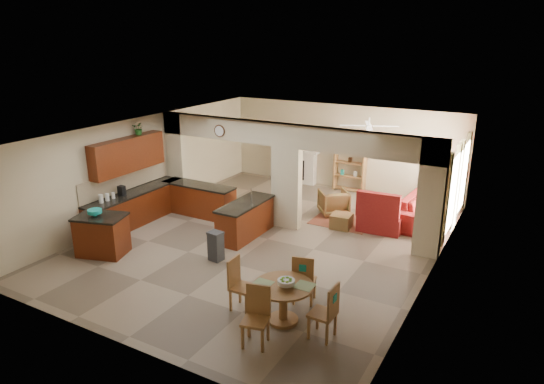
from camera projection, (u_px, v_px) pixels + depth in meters
The scene contains 39 objects.
floor at pixel (268, 239), 12.32m from camera, with size 10.00×10.00×0.00m, color #7F6D58.
ceiling at pixel (267, 130), 11.45m from camera, with size 10.00×10.00×0.00m, color white.
wall_back at pixel (343, 147), 16.03m from camera, with size 8.00×8.00×0.00m, color beige.
wall_front at pixel (112, 268), 7.75m from camera, with size 8.00×8.00×0.00m, color beige.
wall_left at pixel (146, 166), 13.75m from camera, with size 10.00×10.00×0.00m, color beige.
wall_right at pixel (435, 215), 10.03m from camera, with size 10.00×10.00×0.00m, color beige.
partition_left_pier at pixel (177, 160), 14.44m from camera, with size 0.60×0.25×2.80m, color beige.
partition_center_pier at pixel (286, 188), 12.81m from camera, with size 0.80×0.25×2.20m, color beige.
partition_right_pier at pixel (431, 199), 10.99m from camera, with size 0.60×0.25×2.80m, color beige.
partition_header at pixel (287, 135), 12.38m from camera, with size 8.00×0.25×0.60m, color beige.
kitchen_counter at pixel (162, 204), 13.49m from camera, with size 2.52×3.29×1.48m.
upper_cabinets at pixel (128, 155), 12.84m from camera, with size 0.35×2.40×0.90m, color #491A08.
peninsula at pixel (245, 219), 12.37m from camera, with size 0.70×1.85×0.91m.
wall_clock at pixel (219, 131), 13.20m from camera, with size 0.34×0.34×0.03m, color #4E301A.
rug at pixel (342, 221), 13.50m from camera, with size 1.60×1.30×0.01m, color brown.
fireplace at pixel (297, 165), 16.88m from camera, with size 1.60×0.35×1.20m.
shelving_unit at pixel (350, 164), 15.87m from camera, with size 1.00×0.32×1.80m, color olive.
window_a at pixel (452, 194), 12.01m from camera, with size 0.02×0.90×1.90m, color white.
window_b at pixel (463, 177), 13.42m from camera, with size 0.02×0.90×1.90m, color white.
glazed_door at pixel (458, 190), 12.76m from camera, with size 0.02×0.70×2.10m, color white.
drape_a_left at pixel (446, 200), 11.53m from camera, with size 0.10×0.28×2.30m, color #45251B.
drape_a_right at pixel (455, 187), 12.52m from camera, with size 0.10×0.28×2.30m, color #45251B.
drape_b_left at pixel (458, 182), 12.94m from camera, with size 0.10×0.28×2.30m, color #45251B.
drape_b_right at pixel (465, 172), 13.93m from camera, with size 0.10×0.28×2.30m, color #45251B.
ceiling_fan at pixel (369, 126), 13.32m from camera, with size 1.00×1.00×0.10m, color white.
kitchen_island at pixel (102, 235), 11.36m from camera, with size 1.30×1.09×0.96m.
teal_bowl at pixel (95, 213), 11.18m from camera, with size 0.33×0.33×0.15m, color teal.
trash_can at pixel (216, 247), 11.09m from camera, with size 0.30×0.26×0.64m, color #292A2C.
dining_table at pixel (283, 297), 8.66m from camera, with size 1.08×1.08×0.74m.
fruit_bowl at pixel (286, 283), 8.48m from camera, with size 0.31×0.31×0.16m, color #67B627.
sofa at pixel (430, 208), 13.37m from camera, with size 1.08×2.77×0.81m, color maroon.
chaise at pixel (381, 221), 12.88m from camera, with size 1.12×0.92×0.45m, color maroon.
armchair at pixel (334, 202), 13.92m from camera, with size 0.77×0.79×0.72m, color maroon.
ottoman at pixel (341, 221), 12.99m from camera, with size 0.52×0.52×0.38m, color maroon.
plant at pixel (139, 128), 13.05m from camera, with size 0.32×0.28×0.36m, color #124515.
chair_north at pixel (304, 278), 9.21m from camera, with size 0.51×0.51×1.02m.
chair_east at pixel (327, 310), 8.14m from camera, with size 0.44×0.43×1.02m.
chair_south at pixel (257, 313), 8.05m from camera, with size 0.51×0.51×1.02m.
chair_west at pixel (239, 282), 9.07m from camera, with size 0.44×0.43×1.02m.
Camera 1 is at (5.65, -9.83, 4.97)m, focal length 32.00 mm.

